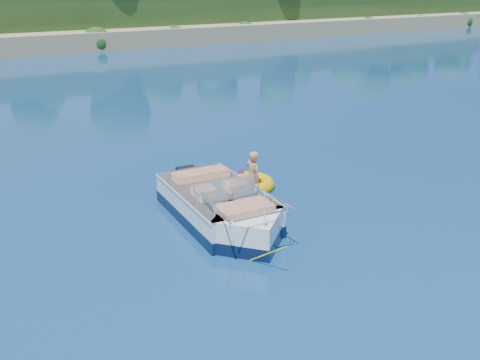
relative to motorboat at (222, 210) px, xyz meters
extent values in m
plane|color=#0B284F|center=(0.13, -1.17, -0.34)|extent=(160.00, 160.00, 0.00)
cylinder|color=black|center=(20.13, 38.83, 2.46)|extent=(0.44, 0.44, 2.60)
cylinder|color=black|center=(48.13, 40.33, 2.66)|extent=(0.44, 0.44, 3.00)
cube|color=white|center=(0.02, 0.35, -0.06)|extent=(2.02, 3.55, 0.96)
cube|color=white|center=(-0.07, -1.28, -0.06)|extent=(1.82, 1.82, 0.96)
cube|color=#0A1633|center=(0.02, 0.35, -0.19)|extent=(2.05, 3.58, 0.27)
cube|color=#0A1633|center=(-0.07, -1.28, -0.19)|extent=(1.86, 1.86, 0.27)
cube|color=#A77D58|center=(0.03, 0.62, 0.21)|extent=(1.59, 2.49, 0.09)
cube|color=white|center=(0.02, 0.35, 0.39)|extent=(2.05, 3.55, 0.05)
cube|color=black|center=(0.13, 2.24, -0.02)|extent=(0.52, 0.35, 0.82)
cube|color=#8C9EA5|center=(-0.43, -0.27, 0.66)|extent=(0.75, 0.37, 0.44)
cube|color=#8C9EA5|center=(0.39, -0.31, 0.66)|extent=(0.73, 0.30, 0.44)
cube|color=tan|center=(-0.40, 0.14, 0.42)|extent=(0.53, 0.53, 0.37)
cube|color=tan|center=(0.42, 0.10, 0.42)|extent=(0.53, 0.53, 0.37)
cube|color=tan|center=(0.07, 1.26, 0.42)|extent=(1.45, 0.58, 0.35)
cube|color=tan|center=(-0.06, -1.11, 0.40)|extent=(1.24, 0.75, 0.31)
cylinder|color=white|center=(-0.11, -1.98, 0.81)|extent=(0.03, 0.03, 0.78)
cube|color=red|center=(0.31, -0.31, 1.02)|extent=(0.20, 0.02, 0.13)
cube|color=silver|center=(-0.11, -2.02, 0.45)|extent=(0.09, 0.06, 0.05)
cylinder|color=#E7F21A|center=(-0.27, -2.33, -0.02)|extent=(0.31, 0.95, 0.70)
torus|color=#EFAD00|center=(1.80, 1.66, -0.24)|extent=(1.63, 1.63, 0.38)
torus|color=red|center=(1.80, 1.66, -0.22)|extent=(1.34, 1.34, 0.12)
imported|color=tan|center=(1.84, 1.61, -0.34)|extent=(0.45, 0.84, 1.58)
camera|label=1|loc=(-5.65, -10.26, 5.20)|focal=40.00mm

